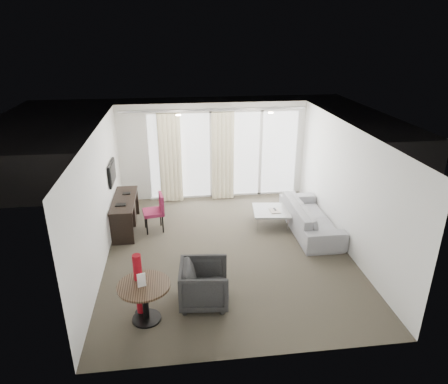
{
  "coord_description": "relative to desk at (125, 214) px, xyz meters",
  "views": [
    {
      "loc": [
        -0.99,
        -7.31,
        4.4
      ],
      "look_at": [
        0.0,
        0.6,
        1.1
      ],
      "focal_mm": 32.0,
      "sensor_mm": 36.0,
      "label": 1
    }
  ],
  "objects": [
    {
      "name": "menu_card",
      "position": [
        0.62,
        -3.31,
        0.34
      ],
      "size": [
        0.13,
        0.06,
        0.23
      ],
      "primitive_type": null,
      "rotation": [
        0.0,
        0.0,
        0.29
      ],
      "color": "white",
      "rests_on": "round_table"
    },
    {
      "name": "downlight_b",
      "position": [
        3.43,
        0.31,
        2.21
      ],
      "size": [
        0.12,
        0.12,
        0.02
      ],
      "primitive_type": "cylinder",
      "color": "#FFE0B2",
      "rests_on": "ceiling"
    },
    {
      "name": "tv",
      "position": [
        -0.23,
        0.16,
        0.97
      ],
      "size": [
        0.05,
        0.8,
        0.5
      ],
      "primitive_type": null,
      "color": "black",
      "rests_on": "wall_left"
    },
    {
      "name": "coffee_table",
      "position": [
        3.42,
        -0.2,
        -0.19
      ],
      "size": [
        0.94,
        0.94,
        0.38
      ],
      "primitive_type": null,
      "rotation": [
        0.0,
        0.0,
        -0.12
      ],
      "color": "gray",
      "rests_on": "floor"
    },
    {
      "name": "curtain_right",
      "position": [
        2.48,
        1.53,
        0.82
      ],
      "size": [
        0.6,
        0.2,
        2.38
      ],
      "primitive_type": null,
      "color": "beige",
      "rests_on": "ground"
    },
    {
      "name": "remote",
      "position": [
        3.5,
        -0.22,
        -0.02
      ],
      "size": [
        0.06,
        0.16,
        0.02
      ],
      "primitive_type": null,
      "rotation": [
        0.0,
        0.0,
        0.08
      ],
      "color": "black",
      "rests_on": "coffee_table"
    },
    {
      "name": "wall_left",
      "position": [
        -0.27,
        -1.29,
        0.92
      ],
      "size": [
        0.0,
        6.0,
        2.6
      ],
      "primitive_type": "cube",
      "color": "silver",
      "rests_on": "ground"
    },
    {
      "name": "rattan_table",
      "position": [
        4.12,
        3.23,
        -0.16
      ],
      "size": [
        0.46,
        0.46,
        0.45
      ],
      "primitive_type": null,
      "rotation": [
        0.0,
        0.0,
        -0.04
      ],
      "color": "brown",
      "rests_on": "terrace_slab"
    },
    {
      "name": "curtain_left",
      "position": [
        1.08,
        1.53,
        0.82
      ],
      "size": [
        0.6,
        0.2,
        2.38
      ],
      "primitive_type": null,
      "color": "beige",
      "rests_on": "ground"
    },
    {
      "name": "rattan_chair_a",
      "position": [
        3.22,
        3.59,
        0.03
      ],
      "size": [
        0.71,
        0.71,
        0.82
      ],
      "primitive_type": null,
      "rotation": [
        0.0,
        0.0,
        -0.35
      ],
      "color": "brown",
      "rests_on": "terrace_slab"
    },
    {
      "name": "tub_armchair",
      "position": [
        1.61,
        -2.96,
        -0.0
      ],
      "size": [
        0.89,
        0.87,
        0.75
      ],
      "primitive_type": "imported",
      "rotation": [
        0.0,
        0.0,
        1.48
      ],
      "color": "#242425",
      "rests_on": "floor"
    },
    {
      "name": "round_table",
      "position": [
        0.64,
        -3.27,
        -0.04
      ],
      "size": [
        0.97,
        0.97,
        0.67
      ],
      "primitive_type": null,
      "rotation": [
        0.0,
        0.0,
        0.17
      ],
      "color": "#39281A",
      "rests_on": "floor"
    },
    {
      "name": "balustrade",
      "position": [
        2.53,
        4.66,
        0.12
      ],
      "size": [
        5.5,
        0.06,
        1.05
      ],
      "primitive_type": null,
      "color": "#B2B2B7",
      "rests_on": "terrace_slab"
    },
    {
      "name": "sofa",
      "position": [
        4.26,
        -0.6,
        -0.04
      ],
      "size": [
        0.9,
        2.29,
        0.67
      ],
      "primitive_type": "imported",
      "rotation": [
        0.0,
        0.0,
        1.57
      ],
      "color": "gray",
      "rests_on": "floor"
    },
    {
      "name": "downlight_a",
      "position": [
        1.33,
        0.31,
        2.21
      ],
      "size": [
        0.12,
        0.12,
        0.02
      ],
      "primitive_type": "cylinder",
      "color": "#FFE0B2",
      "rests_on": "ceiling"
    },
    {
      "name": "desk_chair",
      "position": [
        0.65,
        -0.15,
        0.06
      ],
      "size": [
        0.55,
        0.53,
        0.89
      ],
      "primitive_type": null,
      "rotation": [
        0.0,
        0.0,
        0.17
      ],
      "color": "maroon",
      "rests_on": "floor"
    },
    {
      "name": "desk",
      "position": [
        0.0,
        0.0,
        0.0
      ],
      "size": [
        0.5,
        1.62,
        0.76
      ],
      "primitive_type": null,
      "color": "black",
      "rests_on": "floor"
    },
    {
      "name": "ceiling",
      "position": [
        2.23,
        -1.29,
        2.22
      ],
      "size": [
        5.0,
        6.0,
        0.0
      ],
      "primitive_type": "cube",
      "color": "white",
      "rests_on": "ground"
    },
    {
      "name": "magazine",
      "position": [
        3.49,
        -0.28,
        -0.02
      ],
      "size": [
        0.22,
        0.28,
        0.02
      ],
      "primitive_type": null,
      "rotation": [
        0.0,
        0.0,
        0.04
      ],
      "color": "gray",
      "rests_on": "coffee_table"
    },
    {
      "name": "curtain_track",
      "position": [
        2.23,
        1.53,
        2.07
      ],
      "size": [
        4.8,
        0.04,
        0.04
      ],
      "primitive_type": null,
      "color": "#B2B2B7",
      "rests_on": "ceiling"
    },
    {
      "name": "wall_right",
      "position": [
        4.73,
        -1.29,
        0.92
      ],
      "size": [
        0.0,
        6.0,
        2.6
      ],
      "primitive_type": "cube",
      "color": "silver",
      "rests_on": "ground"
    },
    {
      "name": "window_panel",
      "position": [
        2.53,
        1.7,
        0.82
      ],
      "size": [
        4.0,
        0.02,
        2.38
      ],
      "primitive_type": null,
      "color": "white",
      "rests_on": "ground"
    },
    {
      "name": "rattan_chair_b",
      "position": [
        4.56,
        2.75,
        0.08
      ],
      "size": [
        0.77,
        0.77,
        0.91
      ],
      "primitive_type": null,
      "rotation": [
        0.0,
        0.0,
        -0.27
      ],
      "color": "brown",
      "rests_on": "terrace_slab"
    },
    {
      "name": "wall_front",
      "position": [
        2.23,
        -4.29,
        0.92
      ],
      "size": [
        5.0,
        0.0,
        2.6
      ],
      "primitive_type": "cube",
      "color": "silver",
      "rests_on": "ground"
    },
    {
      "name": "red_lamp",
      "position": [
        0.55,
        -3.1,
        0.18
      ],
      "size": [
        0.27,
        0.27,
        1.11
      ],
      "primitive_type": "cylinder",
      "rotation": [
        0.0,
        0.0,
        0.22
      ],
      "color": "maroon",
      "rests_on": "floor"
    },
    {
      "name": "window_frame",
      "position": [
        2.53,
        1.68,
        0.82
      ],
      "size": [
        4.1,
        0.06,
        2.44
      ],
      "primitive_type": null,
      "color": "white",
      "rests_on": "ground"
    },
    {
      "name": "floor",
      "position": [
        2.23,
        -1.29,
        -0.38
      ],
      "size": [
        5.0,
        6.0,
        0.0
      ],
      "primitive_type": "cube",
      "color": "#3D382D",
      "rests_on": "ground"
    },
    {
      "name": "terrace_slab",
      "position": [
        2.53,
        3.21,
        -0.44
      ],
      "size": [
        5.6,
        3.0,
        0.12
      ],
      "primitive_type": "cube",
      "color": "#4D4D50",
      "rests_on": "ground"
    }
  ]
}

